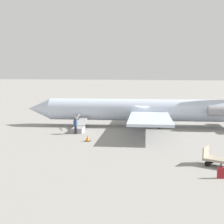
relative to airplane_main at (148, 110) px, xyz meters
The scene contains 7 objects.
ground_plane 2.14m from the airplane_main, 14.14° to the left, with size 600.00×600.00×0.00m, color gray.
airplane_main is the anchor object (origin of this frame).
boarding_stairs 8.27m from the airplane_main, 41.92° to the left, with size 1.98×4.14×1.65m.
passenger 8.98m from the airplane_main, 50.06° to the left, with size 0.40×0.56×1.74m.
luggage_cart 15.93m from the airplane_main, 120.99° to the left, with size 2.40×1.61×1.22m.
suitcase 18.14m from the airplane_main, 117.31° to the left, with size 0.42×0.35×0.88m.
traffic_cone_near_stairs 10.19m from the airplane_main, 71.69° to the left, with size 0.50×0.50×0.55m.
Camera 1 is at (-9.32, 34.33, 5.95)m, focal length 50.00 mm.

